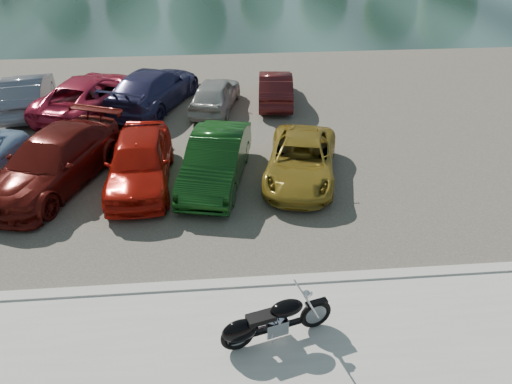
{
  "coord_description": "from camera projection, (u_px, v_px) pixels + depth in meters",
  "views": [
    {
      "loc": [
        -1.03,
        -6.49,
        7.79
      ],
      "look_at": [
        -0.11,
        4.26,
        1.1
      ],
      "focal_mm": 35.0,
      "sensor_mm": 36.0,
      "label": 1
    }
  ],
  "objects": [
    {
      "name": "car_12",
      "position": [
        215.0,
        94.0,
        19.77
      ],
      "size": [
        2.36,
        3.99,
        1.27
      ],
      "primitive_type": "imported",
      "rotation": [
        0.0,
        0.0,
        2.9
      ],
      "color": "#A3A39E",
      "rests_on": "parking_lot"
    },
    {
      "name": "car_9",
      "position": [
        27.0,
        93.0,
        19.6
      ],
      "size": [
        2.16,
        4.54,
        1.44
      ],
      "primitive_type": "imported",
      "rotation": [
        0.0,
        0.0,
        3.29
      ],
      "color": "slate",
      "rests_on": "parking_lot"
    },
    {
      "name": "car_5",
      "position": [
        216.0,
        160.0,
        14.87
      ],
      "size": [
        2.43,
        4.66,
        1.46
      ],
      "primitive_type": "imported",
      "rotation": [
        0.0,
        0.0,
        -0.21
      ],
      "color": "#0F3810",
      "rests_on": "parking_lot"
    },
    {
      "name": "ground",
      "position": [
        280.0,
        355.0,
        9.68
      ],
      "size": [
        200.0,
        200.0,
        0.0
      ],
      "primitive_type": "plane",
      "color": "#595447",
      "rests_on": "ground"
    },
    {
      "name": "car_4",
      "position": [
        139.0,
        161.0,
        14.73
      ],
      "size": [
        1.9,
        4.54,
        1.54
      ],
      "primitive_type": "imported",
      "rotation": [
        0.0,
        0.0,
        0.02
      ],
      "color": "#AD150B",
      "rests_on": "parking_lot"
    },
    {
      "name": "car_3",
      "position": [
        53.0,
        161.0,
        14.71
      ],
      "size": [
        3.94,
        5.74,
        1.54
      ],
      "primitive_type": "imported",
      "rotation": [
        0.0,
        0.0,
        -0.37
      ],
      "color": "#510F0B",
      "rests_on": "parking_lot"
    },
    {
      "name": "parking_lot",
      "position": [
        244.0,
        123.0,
        18.98
      ],
      "size": [
        60.0,
        18.0,
        0.04
      ],
      "primitive_type": "cube",
      "color": "#464138",
      "rests_on": "ground"
    },
    {
      "name": "car_10",
      "position": [
        92.0,
        95.0,
        19.37
      ],
      "size": [
        4.22,
        5.96,
        1.51
      ],
      "primitive_type": "imported",
      "rotation": [
        0.0,
        0.0,
        2.79
      ],
      "color": "#AB1C37",
      "rests_on": "parking_lot"
    },
    {
      "name": "car_6",
      "position": [
        301.0,
        160.0,
        15.1
      ],
      "size": [
        2.96,
        4.72,
        1.22
      ],
      "primitive_type": "imported",
      "rotation": [
        0.0,
        0.0,
        -0.23
      ],
      "color": "olive",
      "rests_on": "parking_lot"
    },
    {
      "name": "car_11",
      "position": [
        153.0,
        88.0,
        19.95
      ],
      "size": [
        3.98,
        5.71,
        1.54
      ],
      "primitive_type": "imported",
      "rotation": [
        0.0,
        0.0,
        2.76
      ],
      "color": "#2B2950",
      "rests_on": "parking_lot"
    },
    {
      "name": "motorcycle",
      "position": [
        267.0,
        323.0,
        9.63
      ],
      "size": [
        2.28,
        0.96,
        1.05
      ],
      "rotation": [
        0.0,
        0.0,
        0.27
      ],
      "color": "black",
      "rests_on": "promenade"
    },
    {
      "name": "car_13",
      "position": [
        275.0,
        87.0,
        20.42
      ],
      "size": [
        1.7,
        3.94,
        1.26
      ],
      "primitive_type": "imported",
      "rotation": [
        0.0,
        0.0,
        3.04
      ],
      "color": "#441213",
      "rests_on": "parking_lot"
    },
    {
      "name": "kerb",
      "position": [
        269.0,
        282.0,
        11.33
      ],
      "size": [
        60.0,
        0.3,
        0.14
      ],
      "primitive_type": "cube",
      "color": "#B1AFA7",
      "rests_on": "ground"
    }
  ]
}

